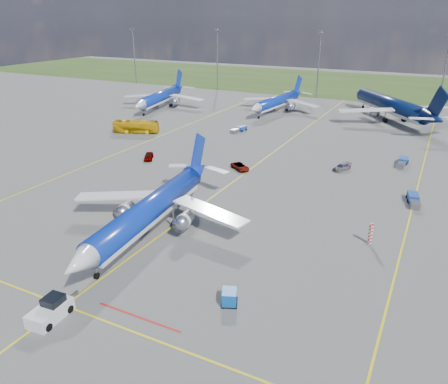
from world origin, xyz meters
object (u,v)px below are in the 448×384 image
at_px(uld_container, 229,297).
at_px(baggage_tug_w, 413,200).
at_px(warning_post, 371,234).
at_px(bg_jet_nnw, 277,112).
at_px(main_airliner, 152,231).
at_px(apron_bus, 136,126).
at_px(baggage_tug_c, 239,129).
at_px(bg_jet_nw, 161,108).
at_px(pushback_tug, 51,310).
at_px(bg_jet_n, 388,120).
at_px(service_car_a, 149,156).
at_px(baggage_tug_e, 402,162).
at_px(service_car_b, 240,167).
at_px(service_car_c, 342,167).

distance_m(uld_container, baggage_tug_w, 39.55).
relative_size(warning_post, bg_jet_nnw, 0.09).
xyz_separation_m(bg_jet_nnw, uld_container, (29.47, -93.30, 0.75)).
distance_m(main_airliner, apron_bus, 55.95).
relative_size(warning_post, apron_bus, 0.26).
bearing_deg(baggage_tug_c, main_airliner, -65.21).
relative_size(bg_jet_nw, pushback_tug, 5.95).
relative_size(bg_jet_n, baggage_tug_w, 8.19).
relative_size(bg_jet_nnw, bg_jet_n, 0.75).
bearing_deg(apron_bus, uld_container, -157.34).
height_order(main_airliner, apron_bus, main_airliner).
distance_m(apron_bus, service_car_a, 23.10).
relative_size(bg_jet_n, apron_bus, 4.03).
height_order(warning_post, apron_bus, apron_bus).
height_order(baggage_tug_c, baggage_tug_e, baggage_tug_e).
height_order(uld_container, baggage_tug_e, uld_container).
xyz_separation_m(pushback_tug, service_car_b, (-2.00, 49.07, -0.24)).
relative_size(bg_jet_nw, main_airliner, 1.02).
bearing_deg(baggage_tug_e, service_car_a, -155.70).
height_order(warning_post, pushback_tug, warning_post).
height_order(warning_post, bg_jet_n, bg_jet_n).
distance_m(pushback_tug, uld_container, 17.94).
height_order(pushback_tug, apron_bus, apron_bus).
bearing_deg(baggage_tug_c, baggage_tug_w, -21.12).
bearing_deg(warning_post, baggage_tug_c, 131.33).
relative_size(service_car_c, baggage_tug_c, 0.76).
relative_size(apron_bus, baggage_tug_c, 2.07).
distance_m(service_car_b, baggage_tug_w, 31.69).
bearing_deg(warning_post, pushback_tug, -130.61).
relative_size(bg_jet_nw, bg_jet_n, 0.82).
bearing_deg(bg_jet_nw, main_airliner, -67.35).
bearing_deg(service_car_b, apron_bus, 103.26).
relative_size(warning_post, uld_container, 1.59).
bearing_deg(service_car_a, bg_jet_n, 28.50).
bearing_deg(bg_jet_nnw, baggage_tug_w, -45.84).
bearing_deg(main_airliner, bg_jet_nnw, 92.66).
xyz_separation_m(bg_jet_nnw, baggage_tug_w, (44.28, -56.63, 0.58)).
xyz_separation_m(bg_jet_n, service_car_c, (-2.01, -49.96, 0.61)).
bearing_deg(bg_jet_n, bg_jet_nw, -24.56).
xyz_separation_m(baggage_tug_c, baggage_tug_e, (40.51, -9.45, 0.02)).
xyz_separation_m(bg_jet_nw, service_car_c, (65.88, -34.52, 0.61)).
xyz_separation_m(bg_jet_nnw, apron_bus, (-22.96, -40.46, 1.61)).
height_order(warning_post, bg_jet_nw, bg_jet_nw).
relative_size(main_airliner, service_car_c, 8.89).
bearing_deg(pushback_tug, apron_bus, 116.21).
relative_size(warning_post, bg_jet_nw, 0.08).
height_order(service_car_c, baggage_tug_w, baggage_tug_w).
distance_m(bg_jet_nw, main_airliner, 86.93).
xyz_separation_m(bg_jet_nw, bg_jet_nnw, (35.47, 11.19, 0.00)).
relative_size(bg_jet_n, baggage_tug_e, 8.24).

